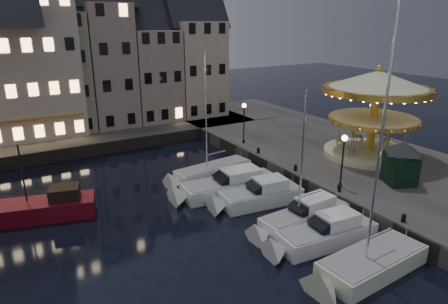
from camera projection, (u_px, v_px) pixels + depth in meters
ground at (272, 232)px, 26.73m from camera, size 160.00×160.00×0.00m
quay_east at (351, 161)px, 38.16m from camera, size 16.00×56.00×1.30m
quay_north at (68, 138)px, 45.57m from camera, size 44.00×12.00×1.30m
quaywall_e at (286, 177)px, 34.31m from camera, size 0.15×44.00×1.30m
quaywall_n at (98, 149)px, 41.62m from camera, size 48.00×0.15×1.30m
streetlamp_b at (343, 154)px, 29.74m from camera, size 0.44×0.44×4.17m
streetlamp_c at (244, 117)px, 40.78m from camera, size 0.44×0.44×4.17m
streetlamp_d at (371, 117)px, 40.90m from camera, size 0.44×0.44×4.17m
bollard_a at (404, 217)px, 25.31m from camera, size 0.30×0.30×0.57m
bollard_b at (339, 188)px, 29.81m from camera, size 0.30×0.30×0.57m
bollard_c at (296, 167)px, 33.89m from camera, size 0.30×0.30×0.57m
bollard_d at (258, 150)px, 38.39m from camera, size 0.30×0.30×0.57m
townhouse_nc at (55, 64)px, 44.63m from camera, size 6.82×8.00×14.80m
townhouse_nd at (106, 57)px, 47.24m from camera, size 5.50×8.00×15.80m
townhouse_ne at (151, 67)px, 50.34m from camera, size 6.16×8.00×12.80m
townhouse_nf at (194, 61)px, 53.09m from camera, size 6.82×8.00×13.80m
motorboat_a at (366, 266)px, 22.12m from camera, size 7.87×3.02×13.12m
motorboat_b at (322, 236)px, 25.06m from camera, size 7.67×2.69×2.15m
motorboat_c at (301, 218)px, 27.21m from camera, size 7.97×2.43×10.55m
motorboat_d at (256, 196)px, 30.59m from camera, size 7.41×3.15×2.15m
motorboat_e at (226, 186)px, 32.43m from camera, size 9.06×3.26×2.15m
motorboat_f at (208, 173)px, 35.57m from camera, size 8.31×3.03×10.97m
red_fishing_boat at (46, 208)px, 28.55m from camera, size 7.35×4.07×5.79m
carousel at (376, 97)px, 36.04m from camera, size 9.64×9.64×8.44m
ticket_kiosk at (402, 156)px, 30.63m from camera, size 3.31×3.31×3.88m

